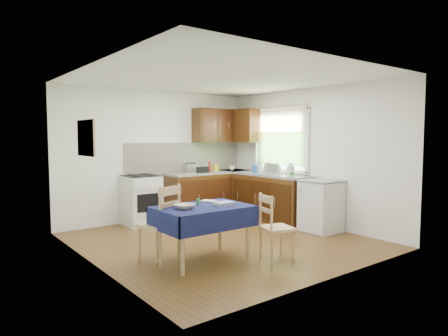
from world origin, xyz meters
TOP-DOWN VIEW (x-y plane):
  - floor at (0.00, 0.00)m, footprint 4.20×4.20m
  - ceiling at (0.00, 0.00)m, footprint 4.00×4.20m
  - wall_back at (0.00, 2.10)m, footprint 4.00×0.02m
  - wall_front at (0.00, -2.10)m, footprint 4.00×0.02m
  - wall_left at (-2.00, 0.00)m, footprint 0.02×4.20m
  - wall_right at (2.00, 0.00)m, footprint 0.02×4.20m
  - base_cabinets at (1.36, 1.26)m, footprint 1.90×2.30m
  - worktop_back at (1.05, 1.80)m, footprint 1.90×0.60m
  - worktop_right at (1.70, 0.65)m, footprint 0.60×1.70m
  - worktop_corner at (1.70, 1.80)m, footprint 0.60×0.60m
  - splashback at (0.65, 2.08)m, footprint 2.70×0.02m
  - upper_cabinets at (1.52, 1.80)m, footprint 1.20×0.85m
  - stove at (-0.50, 1.80)m, footprint 0.60×0.61m
  - window at (1.97, 0.70)m, footprint 0.04×1.48m
  - fridge at (1.70, -0.55)m, footprint 0.58×0.60m
  - corkboard at (-1.97, 0.30)m, footprint 0.04×0.62m
  - dining_table at (-0.82, -0.68)m, footprint 1.20×0.81m
  - chair_far at (-1.25, -0.37)m, footprint 0.57×0.57m
  - chair_near at (-0.04, -1.19)m, footprint 0.48×0.48m
  - toaster at (0.53, 1.74)m, footprint 0.27×0.17m
  - sandwich_press at (0.77, 1.74)m, footprint 0.27×0.23m
  - sauce_bottle at (0.95, 1.67)m, footprint 0.05×0.05m
  - yellow_packet at (1.27, 1.90)m, footprint 0.13×0.11m
  - dish_rack at (1.72, 0.66)m, footprint 0.46×0.35m
  - kettle at (1.69, 0.16)m, footprint 0.14×0.14m
  - cup at (1.57, 1.73)m, footprint 0.13×0.13m
  - soap_bottle_a at (1.70, 1.00)m, footprint 0.16×0.16m
  - soap_bottle_b at (1.61, 1.04)m, footprint 0.13×0.13m
  - soap_bottle_c at (1.69, 0.14)m, footprint 0.17×0.17m
  - plate_bowl at (-1.11, -0.71)m, footprint 0.30×0.30m
  - book at (-0.61, -0.46)m, footprint 0.23×0.25m
  - spice_jar at (-0.81, -0.55)m, footprint 0.04×0.04m
  - tea_towel at (-0.57, -0.79)m, footprint 0.25×0.19m

SIDE VIEW (x-z plane):
  - floor at x=0.00m, z-range 0.00..0.00m
  - base_cabinets at x=1.36m, z-range 0.00..0.86m
  - fridge at x=1.70m, z-range 0.00..0.88m
  - stove at x=-0.50m, z-range 0.00..0.92m
  - chair_near at x=-0.04m, z-range 0.03..0.90m
  - chair_far at x=-1.25m, z-range 0.03..1.04m
  - dining_table at x=-0.82m, z-range 0.26..0.98m
  - book at x=-0.61m, z-range 0.72..0.74m
  - tea_towel at x=-0.57m, z-range 0.72..0.77m
  - plate_bowl at x=-1.11m, z-range 0.72..0.78m
  - spice_jar at x=-0.81m, z-range 0.72..0.81m
  - worktop_back at x=1.05m, z-range 0.86..0.90m
  - worktop_right at x=1.70m, z-range 0.86..0.90m
  - worktop_corner at x=1.70m, z-range 0.86..0.90m
  - dish_rack at x=1.72m, z-range 0.82..1.03m
  - cup at x=1.57m, z-range 0.90..1.00m
  - yellow_packet at x=1.27m, z-range 0.90..1.04m
  - sandwich_press at x=0.77m, z-range 0.90..1.05m
  - soap_bottle_c at x=1.69m, z-range 0.90..1.06m
  - toaster at x=0.53m, z-range 0.89..1.10m
  - soap_bottle_b at x=1.61m, z-range 0.90..1.11m
  - kettle at x=1.69m, z-range 0.89..1.13m
  - sauce_bottle at x=0.95m, z-range 0.90..1.12m
  - soap_bottle_a at x=1.70m, z-range 0.90..1.22m
  - splashback at x=0.65m, z-range 0.90..1.50m
  - wall_back at x=0.00m, z-range 0.00..2.50m
  - wall_front at x=0.00m, z-range 0.00..2.50m
  - wall_left at x=-2.00m, z-range 0.00..2.50m
  - wall_right at x=2.00m, z-range 0.00..2.50m
  - corkboard at x=-1.97m, z-range 1.36..1.83m
  - window at x=1.97m, z-range 1.02..2.28m
  - upper_cabinets at x=1.52m, z-range 1.50..2.20m
  - ceiling at x=0.00m, z-range 2.49..2.51m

